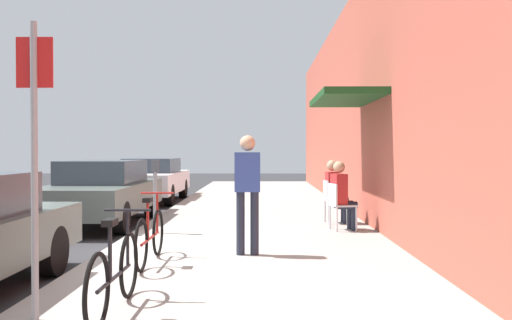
{
  "coord_description": "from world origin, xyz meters",
  "views": [
    {
      "loc": [
        2.38,
        -8.11,
        1.6
      ],
      "look_at": [
        2.2,
        7.86,
        1.33
      ],
      "focal_mm": 37.89,
      "sensor_mm": 36.0,
      "label": 1
    }
  ],
  "objects_px": {
    "parked_car_1": "(102,191)",
    "cafe_chair_0": "(339,203)",
    "parked_car_2": "(152,179)",
    "seated_patron_0": "(342,193)",
    "bicycle_0": "(115,274)",
    "seated_patron_1": "(335,189)",
    "pedestrian_standing": "(248,185)",
    "bicycle_1": "(150,236)",
    "cafe_chair_1": "(332,199)",
    "parking_meter": "(155,190)",
    "street_sign": "(34,146)"
  },
  "relations": [
    {
      "from": "seated_patron_0",
      "to": "seated_patron_1",
      "type": "distance_m",
      "value": 0.97
    },
    {
      "from": "bicycle_1",
      "to": "seated_patron_0",
      "type": "distance_m",
      "value": 4.24
    },
    {
      "from": "bicycle_0",
      "to": "pedestrian_standing",
      "type": "relative_size",
      "value": 1.01
    },
    {
      "from": "bicycle_0",
      "to": "bicycle_1",
      "type": "relative_size",
      "value": 1.0
    },
    {
      "from": "cafe_chair_0",
      "to": "seated_patron_0",
      "type": "relative_size",
      "value": 0.67
    },
    {
      "from": "street_sign",
      "to": "cafe_chair_0",
      "type": "height_order",
      "value": "street_sign"
    },
    {
      "from": "parked_car_1",
      "to": "cafe_chair_0",
      "type": "relative_size",
      "value": 5.06
    },
    {
      "from": "cafe_chair_0",
      "to": "seated_patron_0",
      "type": "height_order",
      "value": "seated_patron_0"
    },
    {
      "from": "pedestrian_standing",
      "to": "cafe_chair_0",
      "type": "bearing_deg",
      "value": 55.79
    },
    {
      "from": "cafe_chair_0",
      "to": "bicycle_0",
      "type": "bearing_deg",
      "value": -118.11
    },
    {
      "from": "parking_meter",
      "to": "cafe_chair_1",
      "type": "xyz_separation_m",
      "value": [
        3.36,
        1.36,
        -0.26
      ]
    },
    {
      "from": "parked_car_2",
      "to": "seated_patron_0",
      "type": "height_order",
      "value": "seated_patron_0"
    },
    {
      "from": "parked_car_2",
      "to": "cafe_chair_1",
      "type": "relative_size",
      "value": 5.06
    },
    {
      "from": "cafe_chair_1",
      "to": "parking_meter",
      "type": "bearing_deg",
      "value": -157.89
    },
    {
      "from": "parking_meter",
      "to": "seated_patron_1",
      "type": "relative_size",
      "value": 1.02
    },
    {
      "from": "seated_patron_1",
      "to": "seated_patron_0",
      "type": "bearing_deg",
      "value": -89.98
    },
    {
      "from": "bicycle_0",
      "to": "pedestrian_standing",
      "type": "xyz_separation_m",
      "value": [
        1.13,
        2.78,
        0.64
      ]
    },
    {
      "from": "cafe_chair_0",
      "to": "seated_patron_0",
      "type": "xyz_separation_m",
      "value": [
        0.06,
        0.01,
        0.19
      ]
    },
    {
      "from": "bicycle_0",
      "to": "seated_patron_1",
      "type": "distance_m",
      "value": 6.8
    },
    {
      "from": "seated_patron_0",
      "to": "seated_patron_1",
      "type": "bearing_deg",
      "value": 90.02
    },
    {
      "from": "bicycle_0",
      "to": "street_sign",
      "type": "bearing_deg",
      "value": -161.96
    },
    {
      "from": "parked_car_1",
      "to": "pedestrian_standing",
      "type": "bearing_deg",
      "value": -50.58
    },
    {
      "from": "bicycle_0",
      "to": "seated_patron_0",
      "type": "xyz_separation_m",
      "value": [
        2.83,
        5.2,
        0.34
      ]
    },
    {
      "from": "street_sign",
      "to": "pedestrian_standing",
      "type": "height_order",
      "value": "street_sign"
    },
    {
      "from": "parked_car_2",
      "to": "seated_patron_0",
      "type": "xyz_separation_m",
      "value": [
        4.97,
        -6.85,
        0.1
      ]
    },
    {
      "from": "street_sign",
      "to": "cafe_chair_0",
      "type": "distance_m",
      "value": 6.46
    },
    {
      "from": "street_sign",
      "to": "bicycle_1",
      "type": "height_order",
      "value": "street_sign"
    },
    {
      "from": "cafe_chair_0",
      "to": "cafe_chair_1",
      "type": "xyz_separation_m",
      "value": [
        -0.0,
        0.98,
        0.0
      ]
    },
    {
      "from": "cafe_chair_1",
      "to": "pedestrian_standing",
      "type": "height_order",
      "value": "pedestrian_standing"
    },
    {
      "from": "seated_patron_0",
      "to": "parked_car_2",
      "type": "bearing_deg",
      "value": 125.97
    },
    {
      "from": "parked_car_1",
      "to": "pedestrian_standing",
      "type": "height_order",
      "value": "pedestrian_standing"
    },
    {
      "from": "cafe_chair_1",
      "to": "cafe_chair_0",
      "type": "bearing_deg",
      "value": -89.91
    },
    {
      "from": "parked_car_2",
      "to": "bicycle_0",
      "type": "xyz_separation_m",
      "value": [
        2.14,
        -12.05,
        -0.24
      ]
    },
    {
      "from": "parked_car_1",
      "to": "parked_car_2",
      "type": "bearing_deg",
      "value": 90.0
    },
    {
      "from": "cafe_chair_1",
      "to": "parked_car_2",
      "type": "bearing_deg",
      "value": 129.86
    },
    {
      "from": "street_sign",
      "to": "seated_patron_0",
      "type": "distance_m",
      "value": 6.48
    },
    {
      "from": "seated_patron_0",
      "to": "pedestrian_standing",
      "type": "bearing_deg",
      "value": -125.01
    },
    {
      "from": "parked_car_2",
      "to": "seated_patron_1",
      "type": "relative_size",
      "value": 3.41
    },
    {
      "from": "parked_car_2",
      "to": "bicycle_1",
      "type": "relative_size",
      "value": 2.57
    },
    {
      "from": "parked_car_1",
      "to": "cafe_chair_0",
      "type": "bearing_deg",
      "value": -17.72
    },
    {
      "from": "parked_car_1",
      "to": "bicycle_0",
      "type": "bearing_deg",
      "value": -72.43
    },
    {
      "from": "parked_car_1",
      "to": "pedestrian_standing",
      "type": "distance_m",
      "value": 5.17
    },
    {
      "from": "seated_patron_0",
      "to": "cafe_chair_1",
      "type": "relative_size",
      "value": 1.48
    },
    {
      "from": "street_sign",
      "to": "cafe_chair_1",
      "type": "xyz_separation_m",
      "value": [
        3.41,
        6.38,
        -1.02
      ]
    },
    {
      "from": "parked_car_1",
      "to": "parking_meter",
      "type": "height_order",
      "value": "parking_meter"
    },
    {
      "from": "bicycle_0",
      "to": "pedestrian_standing",
      "type": "bearing_deg",
      "value": 67.82
    },
    {
      "from": "parked_car_1",
      "to": "bicycle_1",
      "type": "height_order",
      "value": "parked_car_1"
    },
    {
      "from": "bicycle_0",
      "to": "cafe_chair_1",
      "type": "relative_size",
      "value": 1.97
    },
    {
      "from": "parked_car_1",
      "to": "bicycle_1",
      "type": "distance_m",
      "value": 5.0
    },
    {
      "from": "parked_car_1",
      "to": "bicycle_0",
      "type": "xyz_separation_m",
      "value": [
        2.14,
        -6.76,
        -0.24
      ]
    }
  ]
}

